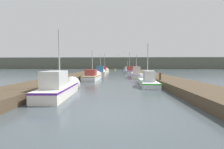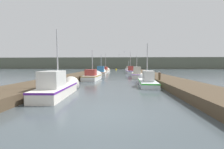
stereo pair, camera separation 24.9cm
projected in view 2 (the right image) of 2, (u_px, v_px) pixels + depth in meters
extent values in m
plane|color=#424C51|center=(102.00, 115.00, 5.69)|extent=(200.00, 200.00, 0.00)
cube|color=#4C3D2B|center=(78.00, 76.00, 21.93)|extent=(2.96, 40.00, 0.53)
cube|color=#4C3D2B|center=(154.00, 76.00, 21.30)|extent=(2.96, 40.00, 0.53)
cube|color=#565B4C|center=(119.00, 63.00, 72.40)|extent=(120.00, 16.00, 5.02)
cube|color=silver|center=(56.00, 91.00, 8.97)|extent=(1.58, 4.25, 0.61)
cube|color=#5C2495|center=(56.00, 87.00, 8.96)|extent=(1.61, 4.28, 0.10)
cone|color=silver|center=(69.00, 85.00, 11.59)|extent=(1.37, 1.11, 1.32)
cube|color=silver|center=(52.00, 79.00, 8.40)|extent=(1.13, 1.62, 0.94)
cylinder|color=#B2B2B7|center=(57.00, 58.00, 9.15)|extent=(0.08, 0.08, 3.41)
cube|color=silver|center=(147.00, 83.00, 13.70)|extent=(1.73, 4.98, 0.46)
cube|color=green|center=(147.00, 81.00, 13.69)|extent=(1.76, 5.01, 0.10)
cone|color=silver|center=(144.00, 80.00, 16.69)|extent=(1.41, 1.24, 1.33)
cube|color=silver|center=(148.00, 76.00, 13.05)|extent=(0.96, 1.62, 0.91)
cylinder|color=#B2B2B7|center=(147.00, 62.00, 13.93)|extent=(0.08, 0.08, 3.41)
cube|color=silver|center=(92.00, 78.00, 18.30)|extent=(1.88, 3.81, 0.61)
cube|color=#9F7117|center=(92.00, 76.00, 18.28)|extent=(1.91, 3.84, 0.10)
cone|color=silver|center=(96.00, 76.00, 20.54)|extent=(1.59, 0.93, 1.54)
cube|color=#99332D|center=(91.00, 72.00, 17.79)|extent=(1.28, 1.17, 0.72)
cylinder|color=#B2B2B7|center=(92.00, 63.00, 18.45)|extent=(0.08, 0.08, 3.04)
cube|color=silver|center=(137.00, 75.00, 21.94)|extent=(1.81, 5.18, 0.64)
cube|color=purple|center=(137.00, 74.00, 21.92)|extent=(1.85, 5.21, 0.10)
cone|color=silver|center=(136.00, 74.00, 24.96)|extent=(1.41, 1.14, 1.34)
cube|color=#B2AD9E|center=(137.00, 70.00, 21.26)|extent=(1.16, 2.12, 0.95)
cylinder|color=#B2B2B7|center=(137.00, 64.00, 22.20)|extent=(0.08, 0.08, 2.69)
cube|color=silver|center=(101.00, 73.00, 27.43)|extent=(1.99, 4.86, 0.58)
cube|color=#AF521D|center=(101.00, 72.00, 27.42)|extent=(2.02, 4.90, 0.10)
cone|color=silver|center=(102.00, 73.00, 30.33)|extent=(1.72, 1.10, 1.68)
cube|color=#2D6699|center=(101.00, 69.00, 26.78)|extent=(1.26, 1.82, 1.04)
cylinder|color=#B2B2B7|center=(101.00, 63.00, 27.67)|extent=(0.08, 0.08, 3.12)
cube|color=silver|center=(130.00, 72.00, 31.74)|extent=(1.81, 4.69, 0.67)
cube|color=#5D1AA1|center=(130.00, 71.00, 31.72)|extent=(1.85, 4.72, 0.10)
cone|color=silver|center=(129.00, 71.00, 34.53)|extent=(1.58, 1.02, 1.55)
cube|color=#99332D|center=(131.00, 68.00, 31.11)|extent=(1.12, 1.64, 0.91)
cylinder|color=#B2B2B7|center=(130.00, 61.00, 31.93)|extent=(0.08, 0.08, 3.97)
cube|color=silver|center=(105.00, 71.00, 37.09)|extent=(1.85, 4.20, 0.66)
cube|color=#A77617|center=(105.00, 70.00, 37.07)|extent=(1.88, 4.23, 0.10)
cone|color=silver|center=(107.00, 71.00, 39.58)|extent=(1.48, 1.09, 1.40)
cube|color=#99332D|center=(105.00, 68.00, 36.54)|extent=(1.14, 1.44, 0.74)
cylinder|color=#B2B2B7|center=(106.00, 62.00, 37.24)|extent=(0.08, 0.08, 3.97)
cube|color=silver|center=(129.00, 70.00, 41.74)|extent=(1.81, 3.71, 0.63)
cube|color=#2C71B2|center=(129.00, 69.00, 41.73)|extent=(1.84, 3.74, 0.10)
cone|color=silver|center=(128.00, 70.00, 44.03)|extent=(1.67, 0.93, 1.65)
cube|color=#B2AD9E|center=(129.00, 68.00, 41.24)|extent=(1.38, 1.38, 0.81)
cylinder|color=#B2B2B7|center=(129.00, 65.00, 41.92)|extent=(0.08, 0.08, 2.35)
cylinder|color=#473523|center=(133.00, 69.00, 40.92)|extent=(0.23, 0.23, 1.14)
cylinder|color=silver|center=(133.00, 67.00, 40.88)|extent=(0.26, 0.26, 0.04)
cylinder|color=#473523|center=(159.00, 79.00, 13.30)|extent=(0.20, 0.20, 1.22)
cylinder|color=silver|center=(160.00, 72.00, 13.26)|extent=(0.23, 0.23, 0.04)
cylinder|color=#473523|center=(99.00, 70.00, 33.24)|extent=(0.22, 0.22, 1.27)
cylinder|color=silver|center=(99.00, 67.00, 33.20)|extent=(0.25, 0.25, 0.04)
sphere|color=gold|center=(116.00, 70.00, 51.16)|extent=(0.64, 0.64, 0.64)
cylinder|color=black|center=(116.00, 68.00, 51.12)|extent=(0.06, 0.06, 0.50)
ellipsoid|color=white|center=(119.00, 55.00, 26.66)|extent=(0.29, 0.16, 0.12)
cube|color=gray|center=(119.00, 55.00, 26.80)|extent=(0.14, 0.28, 0.07)
cube|color=gray|center=(119.00, 55.00, 26.53)|extent=(0.14, 0.28, 0.07)
ellipsoid|color=white|center=(125.00, 52.00, 33.19)|extent=(0.30, 0.29, 0.12)
cube|color=gray|center=(125.00, 52.00, 33.28)|extent=(0.27, 0.28, 0.07)
cube|color=gray|center=(125.00, 52.00, 33.09)|extent=(0.27, 0.28, 0.07)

